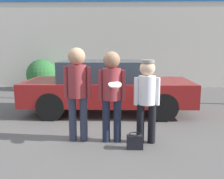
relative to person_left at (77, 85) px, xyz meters
name	(u,v)px	position (x,y,z in m)	size (l,w,h in m)	color
ground_plane	(100,135)	(0.40, 0.31, -1.12)	(56.00, 56.00, 0.00)	#5B5956
storefront_building	(110,42)	(0.40, 6.88, 0.98)	(24.00, 0.22, 4.14)	silver
person_left	(77,85)	(0.00, 0.00, 0.00)	(0.53, 0.36, 1.84)	#2D3347
person_middle_with_frisbee	(112,88)	(0.67, -0.05, -0.05)	(0.52, 0.55, 1.77)	#1E2338
person_right	(147,95)	(1.34, -0.09, -0.16)	(0.49, 0.32, 1.62)	black
parked_car_near	(107,86)	(0.48, 2.23, -0.36)	(4.61, 1.92, 1.47)	maroon
shrub	(42,75)	(-2.55, 6.03, -0.46)	(1.33, 1.33, 1.33)	#2D6B33
handbag	(135,142)	(1.10, -0.40, -0.98)	(0.30, 0.23, 0.29)	black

